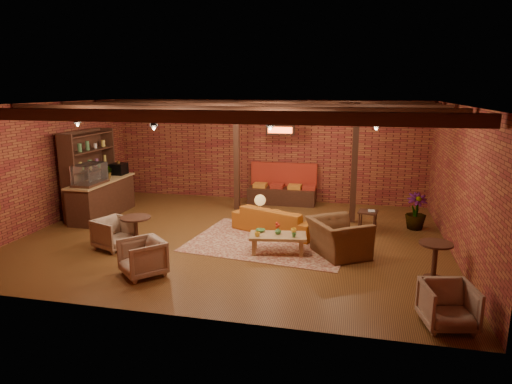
% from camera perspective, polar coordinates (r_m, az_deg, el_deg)
% --- Properties ---
extents(floor, '(10.00, 10.00, 0.00)m').
position_cam_1_polar(floor, '(11.20, -2.88, -5.66)').
color(floor, '#412610').
rests_on(floor, ground).
extents(ceiling, '(10.00, 8.00, 0.02)m').
position_cam_1_polar(ceiling, '(10.63, -3.07, 10.93)').
color(ceiling, black).
rests_on(ceiling, wall_back).
extents(wall_back, '(10.00, 0.02, 3.20)m').
position_cam_1_polar(wall_back, '(14.64, 1.29, 5.19)').
color(wall_back, maroon).
rests_on(wall_back, ground).
extents(wall_front, '(10.00, 0.02, 3.20)m').
position_cam_1_polar(wall_front, '(7.14, -11.74, -3.31)').
color(wall_front, maroon).
rests_on(wall_front, ground).
extents(wall_left, '(0.02, 8.00, 3.20)m').
position_cam_1_polar(wall_left, '(13.07, -24.62, 3.09)').
color(wall_left, maroon).
rests_on(wall_left, ground).
extents(wall_right, '(0.02, 8.00, 3.20)m').
position_cam_1_polar(wall_right, '(10.61, 24.00, 1.13)').
color(wall_right, maroon).
rests_on(wall_right, ground).
extents(ceiling_beams, '(9.80, 6.40, 0.22)m').
position_cam_1_polar(ceiling_beams, '(10.63, -3.07, 10.29)').
color(ceiling_beams, black).
rests_on(ceiling_beams, ceiling).
extents(ceiling_pipe, '(9.60, 0.12, 0.12)m').
position_cam_1_polar(ceiling_pipe, '(12.19, -0.97, 9.55)').
color(ceiling_pipe, black).
rests_on(ceiling_pipe, ceiling).
extents(post_left, '(0.16, 0.16, 3.20)m').
position_cam_1_polar(post_left, '(13.43, -2.43, 4.48)').
color(post_left, black).
rests_on(post_left, ground).
extents(post_right, '(0.16, 0.16, 3.20)m').
position_cam_1_polar(post_right, '(12.37, 12.22, 3.48)').
color(post_right, black).
rests_on(post_right, ground).
extents(service_counter, '(0.80, 2.50, 1.60)m').
position_cam_1_polar(service_counter, '(13.51, -18.72, 0.41)').
color(service_counter, black).
rests_on(service_counter, ground).
extents(plant_counter, '(0.35, 0.39, 0.30)m').
position_cam_1_polar(plant_counter, '(13.55, -18.05, 2.30)').
color(plant_counter, '#337F33').
rests_on(plant_counter, service_counter).
extents(shelving_hutch, '(0.52, 2.00, 2.40)m').
position_cam_1_polar(shelving_hutch, '(13.73, -20.05, 2.20)').
color(shelving_hutch, black).
rests_on(shelving_hutch, ground).
extents(banquette, '(2.10, 0.70, 1.00)m').
position_cam_1_polar(banquette, '(14.29, 3.27, 0.50)').
color(banquette, '#A0291A').
rests_on(banquette, ground).
extents(service_sign, '(0.86, 0.06, 0.30)m').
position_cam_1_polar(service_sign, '(13.57, 3.05, 7.75)').
color(service_sign, '#FC4919').
rests_on(service_sign, ceiling).
extents(ceiling_spotlights, '(6.40, 4.40, 0.28)m').
position_cam_1_polar(ceiling_spotlights, '(10.65, -3.05, 9.10)').
color(ceiling_spotlights, black).
rests_on(ceiling_spotlights, ceiling).
extents(rug, '(3.96, 3.21, 0.01)m').
position_cam_1_polar(rug, '(10.90, 1.87, -6.15)').
color(rug, maroon).
rests_on(rug, floor).
extents(sofa, '(2.39, 1.66, 0.65)m').
position_cam_1_polar(sofa, '(11.48, 2.63, -3.49)').
color(sofa, '#A45616').
rests_on(sofa, floor).
extents(coffee_table, '(1.32, 0.80, 0.67)m').
position_cam_1_polar(coffee_table, '(10.05, 2.68, -5.59)').
color(coffee_table, '#9B7448').
rests_on(coffee_table, floor).
extents(side_table_lamp, '(0.55, 0.55, 0.91)m').
position_cam_1_polar(side_table_lamp, '(11.64, 0.51, -1.37)').
color(side_table_lamp, black).
rests_on(side_table_lamp, floor).
extents(round_table_left, '(0.68, 0.68, 0.71)m').
position_cam_1_polar(round_table_left, '(10.73, -14.79, -4.22)').
color(round_table_left, black).
rests_on(round_table_left, floor).
extents(armchair_a, '(0.93, 0.96, 0.77)m').
position_cam_1_polar(armchair_a, '(10.81, -17.28, -4.78)').
color(armchair_a, beige).
rests_on(armchair_a, floor).
extents(armchair_b, '(1.05, 1.04, 0.79)m').
position_cam_1_polar(armchair_b, '(9.15, -14.02, -7.75)').
color(armchair_b, beige).
rests_on(armchair_b, floor).
extents(armchair_right, '(1.33, 1.45, 1.06)m').
position_cam_1_polar(armchair_right, '(10.02, 10.29, -4.90)').
color(armchair_right, brown).
rests_on(armchair_right, floor).
extents(side_table_book, '(0.53, 0.53, 0.54)m').
position_cam_1_polar(side_table_book, '(11.91, 13.82, -2.51)').
color(side_table_book, black).
rests_on(side_table_book, floor).
extents(round_table_right, '(0.62, 0.62, 0.73)m').
position_cam_1_polar(round_table_right, '(9.30, 21.48, -7.33)').
color(round_table_right, black).
rests_on(round_table_right, floor).
extents(armchair_far, '(0.86, 0.83, 0.76)m').
position_cam_1_polar(armchair_far, '(7.66, 22.91, -12.72)').
color(armchair_far, beige).
rests_on(armchair_far, floor).
extents(plant_tall, '(1.85, 1.85, 2.81)m').
position_cam_1_polar(plant_tall, '(12.20, 19.69, 1.96)').
color(plant_tall, '#4C7F4C').
rests_on(plant_tall, floor).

